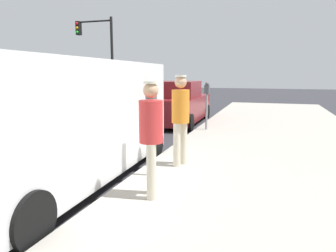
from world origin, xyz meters
The scene contains 9 objects.
ground_plane centered at (0.00, 0.00, 0.00)m, with size 80.00×80.00×0.00m, color #2D2D33.
sidewalk_slab centered at (3.50, 0.00, 0.07)m, with size 5.00×32.00×0.15m, color #9E998E.
parking_meter_near centered at (1.35, 0.78, 1.18)m, with size 0.14×0.18×1.52m.
parking_meter_far centered at (1.35, 5.69, 1.18)m, with size 0.14×0.18×1.52m.
pedestrian_in_orange centered at (1.65, 1.55, 1.16)m, with size 0.34×0.35×1.75m.
pedestrian_in_red centered at (1.69, -0.12, 1.11)m, with size 0.34×0.35×1.68m.
parked_van centered at (-0.15, 0.42, 1.15)m, with size 2.21×5.24×2.15m.
parked_sedan_ahead centered at (-0.18, 7.54, 0.75)m, with size 2.03×4.44×1.65m.
traffic_light_corner centered at (-6.57, 12.73, 3.52)m, with size 2.48×0.42×5.20m.
Camera 1 is at (3.28, -4.21, 1.92)m, focal length 33.48 mm.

